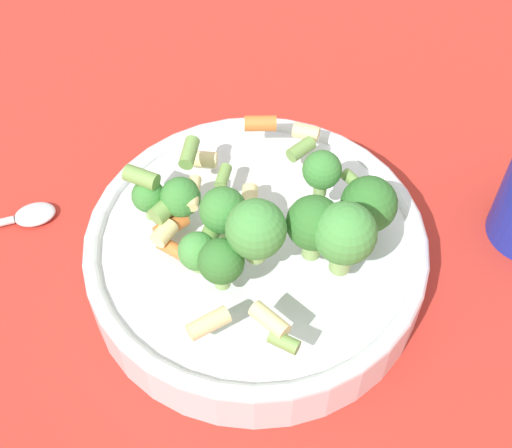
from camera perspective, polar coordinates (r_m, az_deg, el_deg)
name	(u,v)px	position (r m, az deg, el deg)	size (l,w,h in m)	color
ground_plane	(256,273)	(0.60, 0.00, -3.91)	(3.00, 3.00, 0.00)	#B72D23
bowl	(256,253)	(0.57, 0.00, -2.37)	(0.27, 0.27, 0.05)	silver
pasta_salad	(278,219)	(0.51, 1.76, 0.44)	(0.21, 0.20, 0.08)	#8CB766
spoon	(0,223)	(0.66, -19.83, 0.08)	(0.15, 0.08, 0.01)	silver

